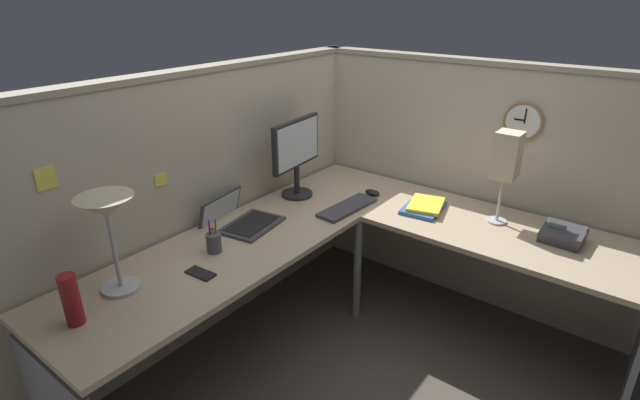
# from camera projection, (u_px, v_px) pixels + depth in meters

# --- Properties ---
(ground_plane) EXTENTS (6.80, 6.80, 0.00)m
(ground_plane) POSITION_uv_depth(u_px,v_px,m) (363.00, 338.00, 2.92)
(ground_plane) COLOR #4C443D
(cubicle_wall_back) EXTENTS (2.57, 0.12, 1.58)m
(cubicle_wall_back) POSITION_uv_depth(u_px,v_px,m) (210.00, 204.00, 2.83)
(cubicle_wall_back) COLOR #B7AD99
(cubicle_wall_back) RESTS_ON ground
(cubicle_wall_right) EXTENTS (0.12, 2.37, 1.58)m
(cubicle_wall_right) POSITION_uv_depth(u_px,v_px,m) (475.00, 185.00, 3.09)
(cubicle_wall_right) COLOR #B7AD99
(cubicle_wall_right) RESTS_ON ground
(desk) EXTENTS (2.35, 2.15, 0.73)m
(desk) POSITION_uv_depth(u_px,v_px,m) (360.00, 261.00, 2.54)
(desk) COLOR tan
(desk) RESTS_ON ground
(monitor) EXTENTS (0.46, 0.20, 0.50)m
(monitor) POSITION_uv_depth(u_px,v_px,m) (296.00, 152.00, 2.98)
(monitor) COLOR #232326
(monitor) RESTS_ON desk
(laptop) EXTENTS (0.40, 0.43, 0.22)m
(laptop) POSITION_uv_depth(u_px,v_px,m) (238.00, 219.00, 2.73)
(laptop) COLOR #38383D
(laptop) RESTS_ON desk
(keyboard) EXTENTS (0.44, 0.17, 0.02)m
(keyboard) POSITION_uv_depth(u_px,v_px,m) (347.00, 207.00, 2.90)
(keyboard) COLOR #38383D
(keyboard) RESTS_ON desk
(computer_mouse) EXTENTS (0.06, 0.10, 0.03)m
(computer_mouse) POSITION_uv_depth(u_px,v_px,m) (372.00, 192.00, 3.10)
(computer_mouse) COLOR black
(computer_mouse) RESTS_ON desk
(desk_lamp_dome) EXTENTS (0.24, 0.24, 0.44)m
(desk_lamp_dome) POSITION_uv_depth(u_px,v_px,m) (107.00, 215.00, 1.99)
(desk_lamp_dome) COLOR #B7BABF
(desk_lamp_dome) RESTS_ON desk
(pen_cup) EXTENTS (0.08, 0.08, 0.18)m
(pen_cup) POSITION_uv_depth(u_px,v_px,m) (214.00, 242.00, 2.41)
(pen_cup) COLOR #4C4C51
(pen_cup) RESTS_ON desk
(cell_phone) EXTENTS (0.08, 0.15, 0.01)m
(cell_phone) POSITION_uv_depth(u_px,v_px,m) (201.00, 273.00, 2.24)
(cell_phone) COLOR black
(cell_phone) RESTS_ON desk
(thermos_flask) EXTENTS (0.07, 0.07, 0.22)m
(thermos_flask) POSITION_uv_depth(u_px,v_px,m) (71.00, 300.00, 1.87)
(thermos_flask) COLOR maroon
(thermos_flask) RESTS_ON desk
(office_phone) EXTENTS (0.20, 0.21, 0.11)m
(office_phone) POSITION_uv_depth(u_px,v_px,m) (564.00, 236.00, 2.51)
(office_phone) COLOR #38383D
(office_phone) RESTS_ON desk
(book_stack) EXTENTS (0.32, 0.26, 0.04)m
(book_stack) POSITION_uv_depth(u_px,v_px,m) (424.00, 207.00, 2.89)
(book_stack) COLOR #335999
(book_stack) RESTS_ON desk
(desk_lamp_paper) EXTENTS (0.13, 0.13, 0.53)m
(desk_lamp_paper) POSITION_uv_depth(u_px,v_px,m) (507.00, 158.00, 2.59)
(desk_lamp_paper) COLOR #B7BABF
(desk_lamp_paper) RESTS_ON desk
(wall_clock) EXTENTS (0.04, 0.22, 0.22)m
(wall_clock) POSITION_uv_depth(u_px,v_px,m) (524.00, 121.00, 2.73)
(wall_clock) COLOR olive
(pinned_note_leftmost) EXTENTS (0.07, 0.00, 0.06)m
(pinned_note_leftmost) POSITION_uv_depth(u_px,v_px,m) (161.00, 179.00, 2.44)
(pinned_note_leftmost) COLOR #EAD84C
(pinned_note_middle) EXTENTS (0.08, 0.00, 0.10)m
(pinned_note_middle) POSITION_uv_depth(u_px,v_px,m) (46.00, 178.00, 1.99)
(pinned_note_middle) COLOR #EAD84C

